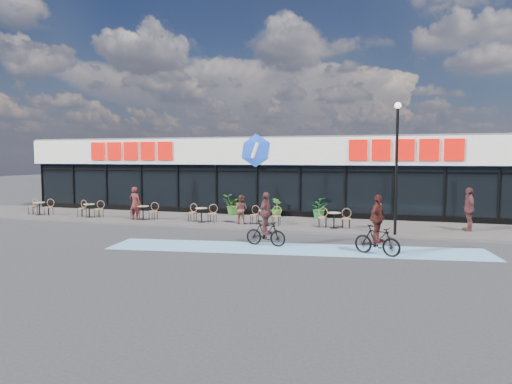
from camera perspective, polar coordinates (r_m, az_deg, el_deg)
ground at (r=19.77m, az=-5.71°, el=-5.61°), size 120.00×120.00×0.00m
sidewalk at (r=23.93m, az=-1.58°, el=-3.73°), size 44.00×5.00×0.10m
bike_lane at (r=17.19m, az=4.83°, el=-7.10°), size 14.17×4.13×0.01m
building at (r=28.92m, az=1.80°, el=2.23°), size 30.60×6.57×4.75m
lamp_post at (r=20.28m, az=17.17°, el=4.15°), size 0.28×0.28×5.63m
bistro_set_0 at (r=29.11m, az=-25.33°, el=-1.70°), size 1.54×0.62×0.90m
bistro_set_1 at (r=26.97m, az=-20.01°, el=-1.99°), size 1.54×0.62×0.90m
bistro_set_2 at (r=25.10m, az=-13.83°, el=-2.31°), size 1.54×0.62×0.90m
bistro_set_3 at (r=23.57m, az=-6.75°, el=-2.64°), size 1.54×0.62×0.90m
bistro_set_4 at (r=22.45m, az=1.17°, el=-2.96°), size 1.54×0.62×0.90m
bistro_set_5 at (r=21.79m, az=9.75°, el=-3.24°), size 1.54×0.62×0.90m
potted_plant_left at (r=26.25m, az=-3.02°, el=-1.61°), size 1.39×1.35×1.18m
potted_plant_mid at (r=25.45m, az=2.58°, el=-1.95°), size 0.78×0.78×1.04m
potted_plant_right at (r=25.03m, az=7.76°, el=-2.00°), size 1.31×1.33×1.12m
patron_left at (r=25.04m, az=-14.88°, el=-1.37°), size 0.66×0.46×1.76m
patron_right at (r=22.73m, az=-1.90°, el=-2.19°), size 0.74×0.60×1.44m
pedestrian_a at (r=22.70m, az=25.06°, el=-1.96°), size 0.65×1.21×1.96m
cyclist_a at (r=17.60m, az=1.22°, el=-4.03°), size 1.68×1.00×2.09m
cyclist_b at (r=16.51m, az=14.92°, el=-4.73°), size 1.78×1.14×2.12m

